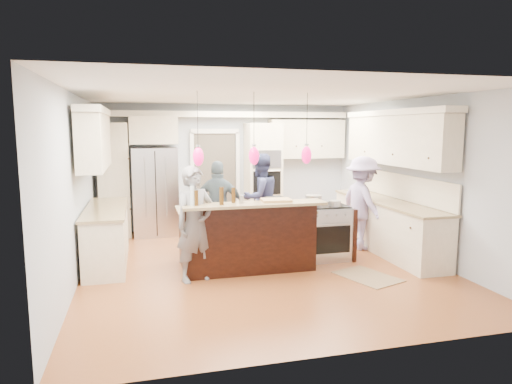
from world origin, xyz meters
TOP-DOWN VIEW (x-y plane):
  - ground_plane at (0.00, 0.00)m, footprint 6.00×6.00m
  - room_shell at (0.00, 0.00)m, footprint 5.54×6.04m
  - refrigerator at (-1.55, 2.64)m, footprint 0.90×0.70m
  - oven_column at (0.75, 2.67)m, footprint 0.72×0.69m
  - back_upper_cabinets at (-0.75, 2.76)m, footprint 5.30×0.61m
  - right_counter_run at (2.44, 0.30)m, footprint 0.64×3.10m
  - left_cabinets at (-2.44, 0.80)m, footprint 0.64×2.30m
  - kitchen_island at (-0.25, 0.07)m, footprint 2.10×1.46m
  - island_range at (1.16, 0.15)m, footprint 0.82×0.71m
  - pendant_lights at (-0.25, -0.51)m, footprint 1.75×0.15m
  - person_bar_end at (-1.10, -0.45)m, footprint 0.72×0.61m
  - person_far_left at (0.40, 1.60)m, footprint 1.02×0.93m
  - person_far_right at (-0.49, 1.15)m, footprint 1.02×0.66m
  - person_range_side at (2.05, 0.57)m, footprint 0.77×1.17m
  - floor_rug at (1.38, -0.94)m, footprint 0.89×1.07m
  - water_bottle at (-1.15, -0.55)m, footprint 0.07×0.07m
  - beer_bottle_a at (-1.09, -0.57)m, footprint 0.07×0.07m
  - beer_bottle_b at (-0.74, -0.58)m, footprint 0.07×0.07m
  - beer_bottle_c at (-0.54, -0.45)m, footprint 0.07×0.07m
  - drink_can at (-0.44, -0.50)m, footprint 0.06×0.06m
  - cutting_board at (0.10, -0.47)m, footprint 0.46×0.34m
  - pot_large at (0.97, 0.24)m, footprint 0.27×0.27m
  - pot_small at (1.25, -0.01)m, footprint 0.19×0.19m

SIDE VIEW (x-z plane):
  - ground_plane at x=0.00m, z-range 0.00..0.00m
  - floor_rug at x=1.38m, z-range 0.00..0.01m
  - island_range at x=1.16m, z-range 0.00..0.92m
  - kitchen_island at x=-0.25m, z-range -0.07..1.05m
  - person_far_right at x=-0.49m, z-range 0.00..1.62m
  - person_bar_end at x=-1.10m, z-range 0.00..1.66m
  - person_range_side at x=2.05m, z-range 0.00..1.69m
  - person_far_left at x=0.40m, z-range 0.00..1.71m
  - refrigerator at x=-1.55m, z-range 0.00..1.80m
  - pot_small at x=1.25m, z-range 0.92..1.01m
  - pot_large at x=0.97m, z-range 0.92..1.08m
  - right_counter_run at x=2.44m, z-range -0.20..2.31m
  - left_cabinets at x=-2.44m, z-range -0.20..2.31m
  - cutting_board at x=0.10m, z-range 1.12..1.15m
  - oven_column at x=0.75m, z-range 0.00..2.30m
  - drink_can at x=-0.44m, z-range 1.12..1.24m
  - beer_bottle_a at x=-1.09m, z-range 1.12..1.34m
  - beer_bottle_c at x=-0.54m, z-range 1.12..1.34m
  - beer_bottle_b at x=-0.74m, z-range 1.12..1.37m
  - water_bottle at x=-1.15m, z-range 1.12..1.40m
  - back_upper_cabinets at x=-0.75m, z-range 0.40..2.94m
  - pendant_lights at x=-0.25m, z-range 1.29..2.32m
  - room_shell at x=0.00m, z-range 0.46..3.18m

